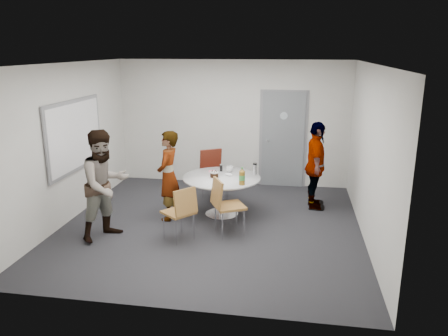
% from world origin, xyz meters
% --- Properties ---
extents(floor, '(5.00, 5.00, 0.00)m').
position_xyz_m(floor, '(0.00, 0.00, 0.00)').
color(floor, '#232327').
rests_on(floor, ground).
extents(ceiling, '(5.00, 5.00, 0.00)m').
position_xyz_m(ceiling, '(0.00, 0.00, 2.70)').
color(ceiling, silver).
rests_on(ceiling, wall_back).
extents(wall_back, '(5.00, 0.00, 5.00)m').
position_xyz_m(wall_back, '(0.00, 2.50, 1.35)').
color(wall_back, silver).
rests_on(wall_back, floor).
extents(wall_left, '(0.00, 5.00, 5.00)m').
position_xyz_m(wall_left, '(-2.50, 0.00, 1.35)').
color(wall_left, silver).
rests_on(wall_left, floor).
extents(wall_right, '(0.00, 5.00, 5.00)m').
position_xyz_m(wall_right, '(2.50, 0.00, 1.35)').
color(wall_right, silver).
rests_on(wall_right, floor).
extents(wall_front, '(5.00, 0.00, 5.00)m').
position_xyz_m(wall_front, '(0.00, -2.50, 1.35)').
color(wall_front, silver).
rests_on(wall_front, floor).
extents(door, '(1.02, 0.17, 2.12)m').
position_xyz_m(door, '(1.10, 2.48, 1.03)').
color(door, slate).
rests_on(door, wall_back).
extents(whiteboard, '(0.04, 1.90, 1.25)m').
position_xyz_m(whiteboard, '(-2.46, 0.20, 1.45)').
color(whiteboard, gray).
rests_on(whiteboard, wall_left).
extents(table, '(1.38, 1.38, 1.02)m').
position_xyz_m(table, '(0.12, 0.52, 0.62)').
color(table, white).
rests_on(table, floor).
extents(chair_near_left, '(0.61, 0.61, 0.88)m').
position_xyz_m(chair_near_left, '(-0.33, -0.67, 0.54)').
color(chair_near_left, brown).
rests_on(chair_near_left, floor).
extents(chair_near_right, '(0.64, 0.62, 0.94)m').
position_xyz_m(chair_near_right, '(0.28, -0.33, 0.58)').
color(chair_near_right, brown).
rests_on(chair_near_right, floor).
extents(chair_far, '(0.66, 0.67, 0.98)m').
position_xyz_m(chair_far, '(-0.24, 1.42, 0.60)').
color(chair_far, '#5B1F12').
rests_on(chair_far, floor).
extents(person_main, '(0.39, 0.59, 1.58)m').
position_xyz_m(person_main, '(-0.79, 0.22, 0.79)').
color(person_main, '#A5C6EA').
rests_on(person_main, floor).
extents(person_left, '(1.01, 1.07, 1.75)m').
position_xyz_m(person_left, '(-1.54, -0.71, 0.87)').
color(person_left, white).
rests_on(person_left, floor).
extents(person_right, '(0.44, 0.98, 1.65)m').
position_xyz_m(person_right, '(1.75, 1.16, 0.82)').
color(person_right, black).
rests_on(person_right, floor).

